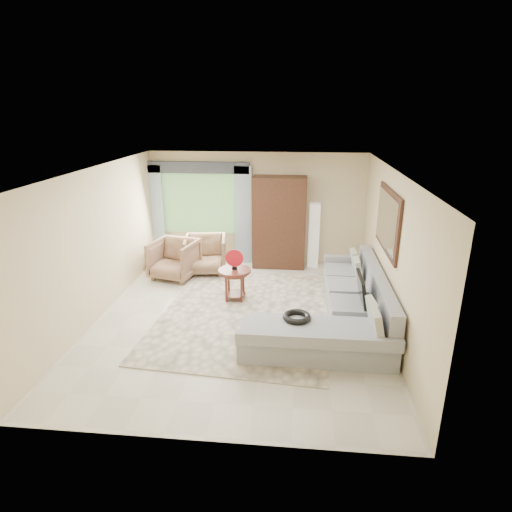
# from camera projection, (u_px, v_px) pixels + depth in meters

# --- Properties ---
(ground) EXTENTS (6.00, 6.00, 0.00)m
(ground) POSITION_uv_depth(u_px,v_px,m) (240.00, 317.00, 7.62)
(ground) COLOR silver
(ground) RESTS_ON ground
(area_rug) EXTENTS (3.31, 4.22, 0.02)m
(area_rug) POSITION_uv_depth(u_px,v_px,m) (247.00, 313.00, 7.77)
(area_rug) COLOR beige
(area_rug) RESTS_ON ground
(sectional_sofa) EXTENTS (2.30, 3.46, 0.90)m
(sectional_sofa) POSITION_uv_depth(u_px,v_px,m) (343.00, 312.00, 7.19)
(sectional_sofa) COLOR #94969B
(sectional_sofa) RESTS_ON ground
(tv_screen) EXTENTS (0.14, 0.74, 0.48)m
(tv_screen) POSITION_uv_depth(u_px,v_px,m) (362.00, 289.00, 7.01)
(tv_screen) COLOR black
(tv_screen) RESTS_ON sectional_sofa
(garden_hose) EXTENTS (0.43, 0.43, 0.09)m
(garden_hose) POSITION_uv_depth(u_px,v_px,m) (297.00, 317.00, 6.47)
(garden_hose) COLOR black
(garden_hose) RESTS_ON sectional_sofa
(coffee_table) EXTENTS (0.63, 0.63, 0.63)m
(coffee_table) POSITION_uv_depth(u_px,v_px,m) (235.00, 284.00, 8.22)
(coffee_table) COLOR #431711
(coffee_table) RESTS_ON ground
(red_disc) EXTENTS (0.34, 0.03, 0.34)m
(red_disc) POSITION_uv_depth(u_px,v_px,m) (234.00, 258.00, 8.05)
(red_disc) COLOR red
(red_disc) RESTS_ON coffee_table
(armchair_left) EXTENTS (1.08, 1.10, 0.84)m
(armchair_left) POSITION_uv_depth(u_px,v_px,m) (174.00, 259.00, 9.30)
(armchair_left) COLOR #8B604B
(armchair_left) RESTS_ON ground
(armchair_right) EXTENTS (1.02, 1.05, 0.84)m
(armchair_right) POSITION_uv_depth(u_px,v_px,m) (205.00, 254.00, 9.60)
(armchair_right) COLOR #9D7B55
(armchair_right) RESTS_ON ground
(potted_plant) EXTENTS (0.51, 0.46, 0.51)m
(potted_plant) POSITION_uv_depth(u_px,v_px,m) (151.00, 257.00, 9.91)
(potted_plant) COLOR #999999
(potted_plant) RESTS_ON ground
(armoire) EXTENTS (1.20, 0.55, 2.10)m
(armoire) POSITION_uv_depth(u_px,v_px,m) (279.00, 223.00, 9.78)
(armoire) COLOR #321B10
(armoire) RESTS_ON ground
(floor_lamp) EXTENTS (0.24, 0.24, 1.50)m
(floor_lamp) POSITION_uv_depth(u_px,v_px,m) (314.00, 235.00, 9.86)
(floor_lamp) COLOR silver
(floor_lamp) RESTS_ON ground
(window) EXTENTS (1.80, 0.04, 1.40)m
(window) POSITION_uv_depth(u_px,v_px,m) (200.00, 203.00, 10.08)
(window) COLOR #669E59
(window) RESTS_ON wall_back
(curtain_left) EXTENTS (0.40, 0.08, 2.30)m
(curtain_left) POSITION_uv_depth(u_px,v_px,m) (156.00, 214.00, 10.17)
(curtain_left) COLOR #9EB7CC
(curtain_left) RESTS_ON ground
(curtain_right) EXTENTS (0.40, 0.08, 2.30)m
(curtain_right) POSITION_uv_depth(u_px,v_px,m) (243.00, 216.00, 9.98)
(curtain_right) COLOR #9EB7CC
(curtain_right) RESTS_ON ground
(valance) EXTENTS (2.40, 0.12, 0.26)m
(valance) POSITION_uv_depth(u_px,v_px,m) (197.00, 167.00, 9.73)
(valance) COLOR #1E232D
(valance) RESTS_ON wall_back
(wall_mirror) EXTENTS (0.05, 1.70, 1.05)m
(wall_mirror) POSITION_uv_depth(u_px,v_px,m) (388.00, 221.00, 7.14)
(wall_mirror) COLOR black
(wall_mirror) RESTS_ON wall_right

